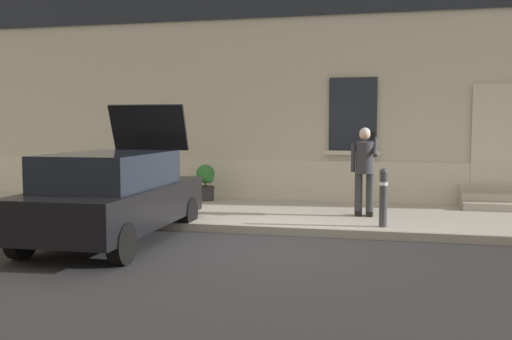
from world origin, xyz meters
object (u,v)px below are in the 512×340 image
at_px(bollard_near_person, 383,195).
at_px(planter_olive, 113,179).
at_px(bollard_far_left, 163,189).
at_px(person_on_phone, 364,166).
at_px(planter_charcoal, 206,181).
at_px(hatchback_car_black, 114,195).

distance_m(bollard_near_person, planter_olive, 7.08).
relative_size(bollard_far_left, person_on_phone, 0.60).
bearing_deg(bollard_near_person, person_on_phone, 109.06).
xyz_separation_m(person_on_phone, planter_charcoal, (-3.77, 1.57, -0.55)).
relative_size(hatchback_car_black, person_on_phone, 2.33).
relative_size(person_on_phone, planter_olive, 2.04).
xyz_separation_m(bollard_far_left, planter_charcoal, (0.01, 2.65, -0.11)).
xyz_separation_m(hatchback_car_black, bollard_near_person, (4.36, 1.62, -0.09)).
relative_size(bollard_far_left, planter_olive, 1.22).
height_order(bollard_near_person, person_on_phone, person_on_phone).
bearing_deg(hatchback_car_black, planter_charcoal, 87.09).
bearing_deg(planter_olive, planter_charcoal, -0.68).
distance_m(bollard_far_left, person_on_phone, 3.96).
xyz_separation_m(bollard_near_person, person_on_phone, (-0.37, 1.08, 0.44)).
height_order(bollard_near_person, planter_charcoal, bollard_near_person).
bearing_deg(hatchback_car_black, bollard_far_left, 82.74).
relative_size(bollard_near_person, planter_charcoal, 1.22).
relative_size(bollard_far_left, planter_charcoal, 1.22).
height_order(bollard_far_left, person_on_phone, person_on_phone).
bearing_deg(hatchback_car_black, person_on_phone, 34.05).
height_order(hatchback_car_black, person_on_phone, hatchback_car_black).
height_order(person_on_phone, planter_charcoal, person_on_phone).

